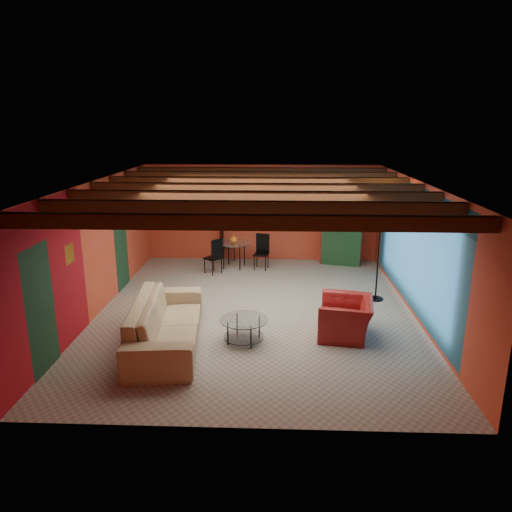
{
  "coord_description": "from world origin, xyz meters",
  "views": [
    {
      "loc": [
        0.39,
        -9.41,
        3.83
      ],
      "look_at": [
        0.0,
        0.2,
        1.15
      ],
      "focal_mm": 33.83,
      "sensor_mm": 36.0,
      "label": 1
    }
  ],
  "objects_px": {
    "coffee_table": "(244,330)",
    "dining_table": "(234,250)",
    "potted_plant": "(342,191)",
    "floor_lamp": "(378,254)",
    "vase": "(234,229)",
    "armoire": "(340,232)",
    "armchair": "(346,318)",
    "sofa": "(166,322)"
  },
  "relations": [
    {
      "from": "dining_table",
      "to": "armoire",
      "type": "relative_size",
      "value": 1.02
    },
    {
      "from": "potted_plant",
      "to": "vase",
      "type": "height_order",
      "value": "potted_plant"
    },
    {
      "from": "sofa",
      "to": "armchair",
      "type": "xyz_separation_m",
      "value": [
        3.22,
        0.49,
        -0.06
      ]
    },
    {
      "from": "dining_table",
      "to": "vase",
      "type": "relative_size",
      "value": 8.84
    },
    {
      "from": "vase",
      "to": "potted_plant",
      "type": "bearing_deg",
      "value": 10.43
    },
    {
      "from": "sofa",
      "to": "coffee_table",
      "type": "xyz_separation_m",
      "value": [
        1.36,
        0.16,
        -0.19
      ]
    },
    {
      "from": "floor_lamp",
      "to": "potted_plant",
      "type": "relative_size",
      "value": 4.31
    },
    {
      "from": "armchair",
      "to": "coffee_table",
      "type": "xyz_separation_m",
      "value": [
        -1.86,
        -0.33,
        -0.13
      ]
    },
    {
      "from": "dining_table",
      "to": "floor_lamp",
      "type": "bearing_deg",
      "value": -34.82
    },
    {
      "from": "floor_lamp",
      "to": "vase",
      "type": "distance_m",
      "value": 4.1
    },
    {
      "from": "armoire",
      "to": "potted_plant",
      "type": "height_order",
      "value": "potted_plant"
    },
    {
      "from": "coffee_table",
      "to": "potted_plant",
      "type": "bearing_deg",
      "value": 65.42
    },
    {
      "from": "coffee_table",
      "to": "vase",
      "type": "bearing_deg",
      "value": 97.01
    },
    {
      "from": "potted_plant",
      "to": "armoire",
      "type": "bearing_deg",
      "value": 0.0
    },
    {
      "from": "sofa",
      "to": "vase",
      "type": "xyz_separation_m",
      "value": [
        0.79,
        4.76,
        0.64
      ]
    },
    {
      "from": "sofa",
      "to": "floor_lamp",
      "type": "bearing_deg",
      "value": -65.55
    },
    {
      "from": "coffee_table",
      "to": "vase",
      "type": "height_order",
      "value": "vase"
    },
    {
      "from": "armoire",
      "to": "potted_plant",
      "type": "distance_m",
      "value": 1.14
    },
    {
      "from": "floor_lamp",
      "to": "dining_table",
      "type": "bearing_deg",
      "value": 145.18
    },
    {
      "from": "floor_lamp",
      "to": "potted_plant",
      "type": "distance_m",
      "value": 3.08
    },
    {
      "from": "armoire",
      "to": "vase",
      "type": "bearing_deg",
      "value": -155.42
    },
    {
      "from": "sofa",
      "to": "armoire",
      "type": "height_order",
      "value": "armoire"
    },
    {
      "from": "vase",
      "to": "armoire",
      "type": "bearing_deg",
      "value": 10.43
    },
    {
      "from": "vase",
      "to": "floor_lamp",
      "type": "bearing_deg",
      "value": -34.82
    },
    {
      "from": "coffee_table",
      "to": "armchair",
      "type": "bearing_deg",
      "value": 10.11
    },
    {
      "from": "vase",
      "to": "sofa",
      "type": "bearing_deg",
      "value": -99.46
    },
    {
      "from": "potted_plant",
      "to": "floor_lamp",
      "type": "bearing_deg",
      "value": -81.12
    },
    {
      "from": "dining_table",
      "to": "floor_lamp",
      "type": "distance_m",
      "value": 4.14
    },
    {
      "from": "armchair",
      "to": "dining_table",
      "type": "relative_size",
      "value": 0.59
    },
    {
      "from": "armoire",
      "to": "floor_lamp",
      "type": "bearing_deg",
      "value": -66.97
    },
    {
      "from": "coffee_table",
      "to": "dining_table",
      "type": "distance_m",
      "value": 4.65
    },
    {
      "from": "armoire",
      "to": "potted_plant",
      "type": "bearing_deg",
      "value": 0.0
    },
    {
      "from": "floor_lamp",
      "to": "vase",
      "type": "relative_size",
      "value": 10.08
    },
    {
      "from": "coffee_table",
      "to": "vase",
      "type": "relative_size",
      "value": 4.18
    },
    {
      "from": "coffee_table",
      "to": "vase",
      "type": "distance_m",
      "value": 4.72
    },
    {
      "from": "dining_table",
      "to": "armoire",
      "type": "distance_m",
      "value": 3.0
    },
    {
      "from": "sofa",
      "to": "floor_lamp",
      "type": "distance_m",
      "value": 4.86
    },
    {
      "from": "dining_table",
      "to": "potted_plant",
      "type": "relative_size",
      "value": 3.78
    },
    {
      "from": "potted_plant",
      "to": "coffee_table",
      "type": "bearing_deg",
      "value": -114.58
    },
    {
      "from": "coffee_table",
      "to": "floor_lamp",
      "type": "relative_size",
      "value": 0.41
    },
    {
      "from": "floor_lamp",
      "to": "armoire",
      "type": "bearing_deg",
      "value": 98.88
    },
    {
      "from": "sofa",
      "to": "coffee_table",
      "type": "relative_size",
      "value": 3.29
    }
  ]
}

